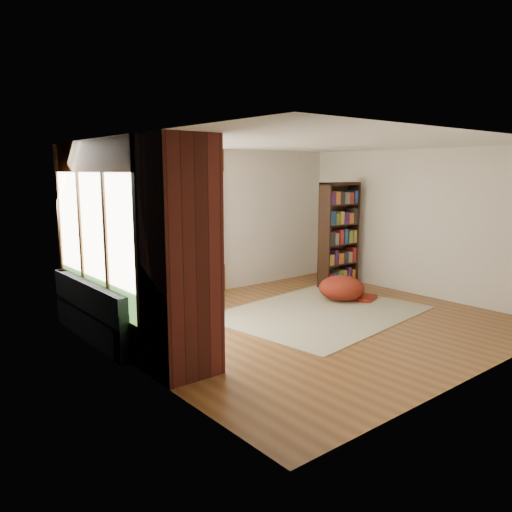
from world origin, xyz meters
TOP-DOWN VIEW (x-y plane):
  - floor at (0.00, 0.00)m, footprint 5.50×5.50m
  - ceiling at (0.00, 0.00)m, footprint 5.50×5.50m
  - wall_back at (0.00, 2.50)m, footprint 5.50×0.04m
  - wall_front at (0.00, -2.50)m, footprint 5.50×0.04m
  - wall_left at (-2.75, 0.00)m, footprint 0.04×5.00m
  - wall_right at (2.75, 0.00)m, footprint 0.04×5.00m
  - windows_back at (-1.20, 2.47)m, footprint 2.82×0.10m
  - windows_left at (-2.72, 1.20)m, footprint 0.10×2.62m
  - roller_blind at (-2.69, 2.03)m, footprint 0.03×0.72m
  - brick_chimney at (-2.40, -0.35)m, footprint 0.70×0.70m
  - sectional_sofa at (-1.95, 1.70)m, footprint 2.20×2.20m
  - area_rug at (0.51, 0.29)m, footprint 3.37×2.74m
  - bookshelf at (2.14, 1.37)m, footprint 0.86×0.29m
  - pouf at (1.37, 0.61)m, footprint 0.99×0.99m
  - dog_tan at (-1.66, 1.61)m, footprint 1.01×0.84m
  - dog_brindle at (-2.36, 0.96)m, footprint 0.59×0.85m
  - throw_pillows at (-1.92, 1.85)m, footprint 1.98×1.68m

SIDE VIEW (x-z plane):
  - floor at x=0.00m, z-range 0.00..0.00m
  - area_rug at x=0.51m, z-range 0.00..0.01m
  - pouf at x=1.37m, z-range 0.01..0.43m
  - sectional_sofa at x=-1.95m, z-range -0.10..0.70m
  - dog_brindle at x=-2.36m, z-range 0.54..0.97m
  - throw_pillows at x=-1.92m, z-range 0.55..1.00m
  - dog_tan at x=-1.66m, z-range 0.54..1.03m
  - bookshelf at x=2.14m, z-range 0.00..2.00m
  - wall_back at x=0.00m, z-range 0.00..2.60m
  - wall_front at x=0.00m, z-range 0.00..2.60m
  - wall_left at x=-2.75m, z-range 0.00..2.60m
  - wall_right at x=2.75m, z-range 0.00..2.60m
  - brick_chimney at x=-2.40m, z-range 0.00..2.60m
  - windows_back at x=-1.20m, z-range 0.40..2.30m
  - windows_left at x=-2.72m, z-range 0.40..2.30m
  - roller_blind at x=-2.69m, z-range 1.30..2.20m
  - ceiling at x=0.00m, z-range 2.60..2.60m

